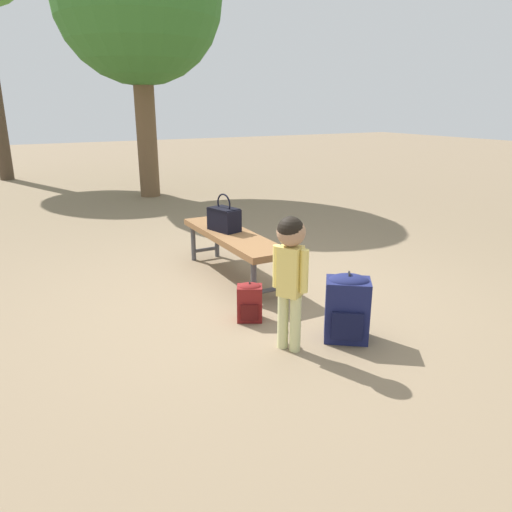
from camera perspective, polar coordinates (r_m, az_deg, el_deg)
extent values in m
plane|color=#7F6B51|center=(4.21, 0.63, -5.44)|extent=(40.00, 40.00, 0.00)
cube|color=brown|center=(4.68, -2.80, 2.35)|extent=(1.60, 0.42, 0.06)
cylinder|color=#47474C|center=(4.23, 3.07, -2.54)|extent=(0.05, 0.05, 0.39)
cylinder|color=#47474C|center=(4.09, -0.28, -3.18)|extent=(0.05, 0.05, 0.39)
cylinder|color=#47474C|center=(5.41, -4.64, 1.93)|extent=(0.05, 0.05, 0.39)
cylinder|color=#47474C|center=(5.31, -7.40, 1.54)|extent=(0.05, 0.05, 0.39)
cylinder|color=#47474C|center=(4.19, 1.41, -4.07)|extent=(0.04, 0.28, 0.04)
cylinder|color=#47474C|center=(5.39, -5.97, 0.76)|extent=(0.04, 0.28, 0.04)
cube|color=black|center=(4.75, -3.78, 4.30)|extent=(0.35, 0.25, 0.22)
cube|color=black|center=(4.73, -3.81, 5.54)|extent=(0.32, 0.25, 0.02)
torus|color=black|center=(4.72, -3.82, 6.19)|extent=(0.19, 0.06, 0.20)
cylinder|color=#CCCC8C|center=(3.39, 3.20, -7.64)|extent=(0.08, 0.08, 0.40)
cylinder|color=#CCCC8C|center=(3.35, 4.66, -7.97)|extent=(0.08, 0.08, 0.40)
ellipsoid|color=white|center=(3.49, 3.30, -10.23)|extent=(0.09, 0.10, 0.04)
ellipsoid|color=white|center=(3.45, 4.73, -10.57)|extent=(0.09, 0.10, 0.04)
cube|color=#E5CC66|center=(3.23, 4.06, -1.79)|extent=(0.19, 0.18, 0.35)
cylinder|color=#E5CC66|center=(3.27, 2.49, -1.22)|extent=(0.06, 0.06, 0.29)
cylinder|color=#E5CC66|center=(3.18, 5.70, -1.79)|extent=(0.06, 0.06, 0.29)
sphere|color=#A57A5B|center=(3.15, 4.17, 2.83)|extent=(0.19, 0.19, 0.19)
sphere|color=black|center=(3.14, 4.10, 3.13)|extent=(0.18, 0.18, 0.18)
cube|color=#191E4C|center=(3.55, 10.68, -6.26)|extent=(0.37, 0.39, 0.46)
ellipsoid|color=#191E4C|center=(3.47, 10.88, -2.97)|extent=(0.35, 0.37, 0.10)
cube|color=black|center=(3.46, 10.71, -8.15)|extent=(0.15, 0.19, 0.21)
cube|color=black|center=(3.67, 11.69, -5.52)|extent=(0.05, 0.05, 0.39)
cube|color=black|center=(3.66, 9.50, -5.44)|extent=(0.05, 0.05, 0.39)
torus|color=black|center=(3.46, 10.92, -2.32)|extent=(0.07, 0.05, 0.07)
cube|color=maroon|center=(3.82, -0.76, -5.59)|extent=(0.22, 0.24, 0.29)
ellipsoid|color=maroon|center=(3.77, -0.77, -3.67)|extent=(0.21, 0.23, 0.07)
cube|color=#4A1010|center=(3.76, -0.77, -6.68)|extent=(0.08, 0.13, 0.13)
cube|color=#4A1010|center=(3.89, -0.10, -5.14)|extent=(0.03, 0.03, 0.24)
cube|color=#4A1010|center=(3.89, -1.40, -5.14)|extent=(0.03, 0.03, 0.24)
torus|color=black|center=(3.76, -0.77, -3.30)|extent=(0.04, 0.03, 0.05)
cylinder|color=brown|center=(9.22, -12.83, 14.64)|extent=(0.36, 0.36, 2.51)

